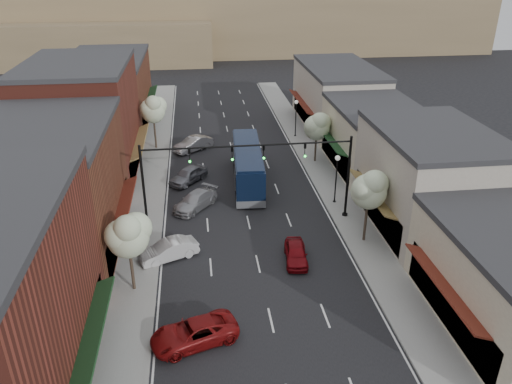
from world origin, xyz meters
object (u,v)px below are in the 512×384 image
object	(u,v)px
red_hatchback	(296,253)
parked_car_b	(168,250)
signal_mast_right	(320,166)
coach_bus	(248,165)
tree_left_near	(128,234)
lamp_post_far	(296,112)
parked_car_a	(194,333)
parked_car_e	(193,144)
tree_right_near	(370,188)
signal_mast_left	(174,173)
parked_car_d	(188,175)
tree_right_far	(317,125)
tree_left_far	(153,109)
parked_car_c	(195,201)
lamp_post_near	(337,171)

from	to	relation	value
red_hatchback	parked_car_b	xyz separation A→B (m)	(-8.89, 1.41, 0.05)
signal_mast_right	coach_bus	xyz separation A→B (m)	(-4.82, 7.76, -2.80)
tree_left_near	lamp_post_far	bearing A→B (deg)	60.22
parked_car_a	parked_car_e	size ratio (longest dim) A/B	1.06
signal_mast_right	tree_right_near	world-z (taller)	signal_mast_right
signal_mast_left	parked_car_b	xyz separation A→B (m)	(-0.58, -4.53, -3.93)
parked_car_b	parked_car_d	bearing A→B (deg)	150.78
lamp_post_far	parked_car_a	world-z (taller)	lamp_post_far
tree_right_far	parked_car_d	xyz separation A→B (m)	(-13.12, -3.39, -3.26)
signal_mast_right	red_hatchback	world-z (taller)	signal_mast_right
tree_left_far	lamp_post_far	size ratio (longest dim) A/B	1.38
parked_car_b	tree_left_near	bearing A→B (deg)	-53.25
tree_right_far	parked_car_d	size ratio (longest dim) A/B	1.26
tree_left_far	parked_car_a	distance (m)	31.71
signal_mast_right	signal_mast_left	size ratio (longest dim) A/B	1.00
signal_mast_right	tree_right_near	bearing A→B (deg)	-56.09
parked_car_c	parked_car_d	xyz separation A→B (m)	(-0.57, 5.46, 0.05)
lamp_post_near	parked_car_e	size ratio (longest dim) A/B	0.97
parked_car_b	parked_car_a	bearing A→B (deg)	-12.12
coach_bus	parked_car_c	size ratio (longest dim) A/B	2.45
signal_mast_right	tree_left_far	size ratio (longest dim) A/B	1.34
signal_mast_right	lamp_post_far	distance (m)	20.19
signal_mast_left	tree_right_near	world-z (taller)	signal_mast_left
tree_right_far	parked_car_a	distance (m)	28.53
signal_mast_right	coach_bus	bearing A→B (deg)	121.85
signal_mast_right	lamp_post_far	world-z (taller)	signal_mast_right
parked_car_a	signal_mast_right	bearing A→B (deg)	125.18
tree_right_near	parked_car_c	world-z (taller)	tree_right_near
coach_bus	tree_left_far	bearing A→B (deg)	134.98
signal_mast_left	parked_car_c	xyz separation A→B (m)	(1.42, 3.10, -3.94)
signal_mast_left	lamp_post_far	world-z (taller)	signal_mast_left
tree_right_near	parked_car_b	size ratio (longest dim) A/B	1.41
parked_car_a	parked_car_e	xyz separation A→B (m)	(0.32, 30.26, 0.08)
coach_bus	parked_car_b	distance (m)	14.19
tree_left_far	red_hatchback	size ratio (longest dim) A/B	1.63
tree_left_near	parked_car_e	bearing A→B (deg)	80.80
lamp_post_far	parked_car_e	size ratio (longest dim) A/B	0.97
lamp_post_near	parked_car_d	size ratio (longest dim) A/B	1.03
signal_mast_left	lamp_post_near	bearing A→B (deg)	10.56
signal_mast_left	parked_car_e	bearing A→B (deg)	85.21
parked_car_a	parked_car_b	xyz separation A→B (m)	(-1.68, 8.77, 0.02)
tree_right_near	parked_car_b	bearing A→B (deg)	-178.11
tree_right_near	parked_car_e	xyz separation A→B (m)	(-12.55, 21.01, -3.70)
red_hatchback	parked_car_c	xyz separation A→B (m)	(-6.89, 9.05, 0.05)
tree_right_near	coach_bus	distance (m)	14.26
signal_mast_left	signal_mast_right	bearing A→B (deg)	0.00
lamp_post_near	signal_mast_left	bearing A→B (deg)	-169.44
coach_bus	lamp_post_near	bearing A→B (deg)	-33.55
parked_car_d	tree_right_far	bearing A→B (deg)	54.48
signal_mast_left	tree_right_far	xyz separation A→B (m)	(13.97, 11.95, -0.63)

